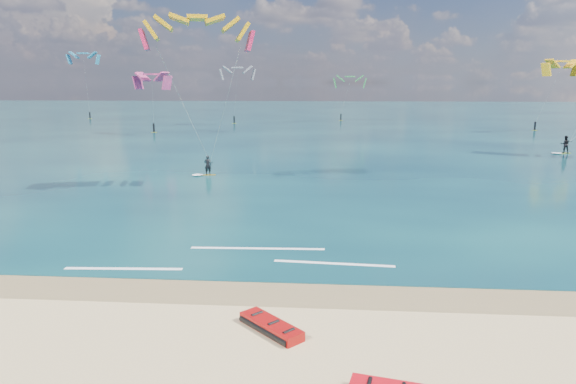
% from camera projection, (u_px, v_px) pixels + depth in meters
% --- Properties ---
extents(ground, '(320.00, 320.00, 0.00)m').
position_uv_depth(ground, '(283.00, 155.00, 55.43)').
color(ground, tan).
rests_on(ground, ground).
extents(wet_sand_strip, '(320.00, 2.40, 0.01)m').
position_uv_depth(wet_sand_strip, '(201.00, 291.00, 19.35)').
color(wet_sand_strip, olive).
rests_on(wet_sand_strip, ground).
extents(sea, '(320.00, 200.00, 0.04)m').
position_uv_depth(sea, '(307.00, 117.00, 117.84)').
color(sea, '#092332').
rests_on(sea, ground).
extents(packed_kite_mid, '(2.58, 2.57, 0.38)m').
position_uv_depth(packed_kite_mid, '(271.00, 331.00, 16.25)').
color(packed_kite_mid, '#A20C0B').
rests_on(packed_kite_mid, ground).
extents(kitesurfer_main, '(7.86, 8.85, 13.51)m').
position_uv_depth(kitesurfer_main, '(203.00, 92.00, 38.42)').
color(kitesurfer_main, gold).
rests_on(kitesurfer_main, sea).
extents(shoreline_foam, '(13.96, 3.59, 0.01)m').
position_uv_depth(shoreline_foam, '(243.00, 259.00, 22.77)').
color(shoreline_foam, white).
rests_on(shoreline_foam, ground).
extents(distant_kites, '(91.35, 32.49, 13.55)m').
position_uv_depth(distant_kites, '(259.00, 96.00, 91.81)').
color(distant_kites, '#B8366D').
rests_on(distant_kites, ground).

